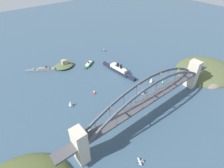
{
  "coord_description": "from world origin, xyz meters",
  "views": [
    {
      "loc": [
        -149.94,
        -105.73,
        189.91
      ],
      "look_at": [
        0.0,
        79.78,
        8.0
      ],
      "focal_mm": 28.48,
      "sensor_mm": 36.0,
      "label": 1
    }
  ],
  "objects_px": {
    "harbor_arch_bridge": "(149,100)",
    "harbor_ferry_steamer": "(89,64)",
    "small_boat_5": "(70,103)",
    "ocean_liner": "(119,70)",
    "small_boat_1": "(151,80)",
    "fort_island_mid_harbor": "(64,65)",
    "small_boat_2": "(162,83)",
    "small_boat_4": "(90,129)",
    "small_boat_6": "(94,92)",
    "small_boat_3": "(143,91)",
    "seaplane_taxiing_near_bridge": "(140,162)",
    "naval_cruiser": "(45,69)",
    "small_boat_0": "(104,50)"
  },
  "relations": [
    {
      "from": "seaplane_taxiing_near_bridge",
      "to": "small_boat_0",
      "type": "bearing_deg",
      "value": 61.39
    },
    {
      "from": "naval_cruiser",
      "to": "harbor_ferry_steamer",
      "type": "bearing_deg",
      "value": -25.06
    },
    {
      "from": "small_boat_2",
      "to": "small_boat_3",
      "type": "xyz_separation_m",
      "value": [
        -50.34,
        1.69,
        5.19
      ]
    },
    {
      "from": "harbor_arch_bridge",
      "to": "small_boat_6",
      "type": "xyz_separation_m",
      "value": [
        -31.18,
        87.57,
        -27.32
      ]
    },
    {
      "from": "naval_cruiser",
      "to": "fort_island_mid_harbor",
      "type": "relative_size",
      "value": 1.65
    },
    {
      "from": "naval_cruiser",
      "to": "small_boat_6",
      "type": "height_order",
      "value": "naval_cruiser"
    },
    {
      "from": "small_boat_1",
      "to": "small_boat_5",
      "type": "distance_m",
      "value": 144.66
    },
    {
      "from": "small_boat_0",
      "to": "small_boat_1",
      "type": "bearing_deg",
      "value": -93.44
    },
    {
      "from": "seaplane_taxiing_near_bridge",
      "to": "small_boat_4",
      "type": "height_order",
      "value": "small_boat_4"
    },
    {
      "from": "small_boat_1",
      "to": "small_boat_5",
      "type": "height_order",
      "value": "small_boat_1"
    },
    {
      "from": "seaplane_taxiing_near_bridge",
      "to": "small_boat_6",
      "type": "xyz_separation_m",
      "value": [
        29.37,
        131.95,
        -1.19
      ]
    },
    {
      "from": "harbor_arch_bridge",
      "to": "small_boat_1",
      "type": "distance_m",
      "value": 82.47
    },
    {
      "from": "fort_island_mid_harbor",
      "to": "small_boat_3",
      "type": "xyz_separation_m",
      "value": [
        60.15,
        -157.4,
        1.97
      ]
    },
    {
      "from": "small_boat_1",
      "to": "small_boat_6",
      "type": "bearing_deg",
      "value": 157.09
    },
    {
      "from": "seaplane_taxiing_near_bridge",
      "to": "small_boat_2",
      "type": "distance_m",
      "value": 159.78
    },
    {
      "from": "seaplane_taxiing_near_bridge",
      "to": "small_boat_1",
      "type": "distance_m",
      "value": 154.41
    },
    {
      "from": "seaplane_taxiing_near_bridge",
      "to": "small_boat_3",
      "type": "relative_size",
      "value": 0.71
    },
    {
      "from": "small_boat_4",
      "to": "small_boat_6",
      "type": "xyz_separation_m",
      "value": [
        48.65,
        60.47,
        -4.02
      ]
    },
    {
      "from": "fort_island_mid_harbor",
      "to": "small_boat_5",
      "type": "xyz_separation_m",
      "value": [
        -44.53,
        -108.66,
        1.27
      ]
    },
    {
      "from": "small_boat_0",
      "to": "small_boat_1",
      "type": "relative_size",
      "value": 0.97
    },
    {
      "from": "small_boat_5",
      "to": "naval_cruiser",
      "type": "bearing_deg",
      "value": 86.28
    },
    {
      "from": "harbor_ferry_steamer",
      "to": "small_boat_2",
      "type": "height_order",
      "value": "harbor_ferry_steamer"
    },
    {
      "from": "naval_cruiser",
      "to": "small_boat_6",
      "type": "bearing_deg",
      "value": -72.21
    },
    {
      "from": "small_boat_3",
      "to": "small_boat_2",
      "type": "bearing_deg",
      "value": -1.93
    },
    {
      "from": "harbor_arch_bridge",
      "to": "small_boat_5",
      "type": "distance_m",
      "value": 116.25
    },
    {
      "from": "naval_cruiser",
      "to": "small_boat_5",
      "type": "xyz_separation_m",
      "value": [
        -7.79,
        -119.72,
        2.16
      ]
    },
    {
      "from": "small_boat_5",
      "to": "harbor_ferry_steamer",
      "type": "bearing_deg",
      "value": 43.85
    },
    {
      "from": "ocean_liner",
      "to": "naval_cruiser",
      "type": "height_order",
      "value": "ocean_liner"
    },
    {
      "from": "harbor_ferry_steamer",
      "to": "seaplane_taxiing_near_bridge",
      "type": "relative_size",
      "value": 3.57
    },
    {
      "from": "naval_cruiser",
      "to": "small_boat_1",
      "type": "xyz_separation_m",
      "value": [
        132.06,
        -156.7,
        2.48
      ]
    },
    {
      "from": "harbor_ferry_steamer",
      "to": "small_boat_1",
      "type": "height_order",
      "value": "small_boat_1"
    },
    {
      "from": "ocean_liner",
      "to": "small_boat_1",
      "type": "bearing_deg",
      "value": -69.2
    },
    {
      "from": "harbor_arch_bridge",
      "to": "seaplane_taxiing_near_bridge",
      "type": "bearing_deg",
      "value": -143.76
    },
    {
      "from": "small_boat_0",
      "to": "small_boat_6",
      "type": "height_order",
      "value": "small_boat_0"
    },
    {
      "from": "harbor_ferry_steamer",
      "to": "small_boat_1",
      "type": "distance_m",
      "value": 131.37
    },
    {
      "from": "fort_island_mid_harbor",
      "to": "small_boat_5",
      "type": "distance_m",
      "value": 117.44
    },
    {
      "from": "small_boat_1",
      "to": "small_boat_5",
      "type": "xyz_separation_m",
      "value": [
        -139.86,
        36.98,
        -0.32
      ]
    },
    {
      "from": "harbor_arch_bridge",
      "to": "harbor_ferry_steamer",
      "type": "relative_size",
      "value": 8.64
    },
    {
      "from": "small_boat_3",
      "to": "small_boat_6",
      "type": "height_order",
      "value": "small_boat_3"
    },
    {
      "from": "ocean_liner",
      "to": "harbor_ferry_steamer",
      "type": "relative_size",
      "value": 2.61
    },
    {
      "from": "small_boat_5",
      "to": "ocean_liner",
      "type": "bearing_deg",
      "value": 12.02
    },
    {
      "from": "small_boat_2",
      "to": "small_boat_4",
      "type": "bearing_deg",
      "value": -177.46
    },
    {
      "from": "small_boat_4",
      "to": "small_boat_1",
      "type": "bearing_deg",
      "value": 8.13
    },
    {
      "from": "small_boat_1",
      "to": "fort_island_mid_harbor",
      "type": "bearing_deg",
      "value": 123.21
    },
    {
      "from": "ocean_liner",
      "to": "small_boat_3",
      "type": "relative_size",
      "value": 6.6
    },
    {
      "from": "ocean_liner",
      "to": "harbor_arch_bridge",
      "type": "bearing_deg",
      "value": -110.09
    },
    {
      "from": "harbor_ferry_steamer",
      "to": "small_boat_1",
      "type": "xyz_separation_m",
      "value": [
        53.48,
        -119.95,
        3.14
      ]
    },
    {
      "from": "harbor_ferry_steamer",
      "to": "fort_island_mid_harbor",
      "type": "xyz_separation_m",
      "value": [
        -41.85,
        25.69,
        1.54
      ]
    },
    {
      "from": "fort_island_mid_harbor",
      "to": "naval_cruiser",
      "type": "bearing_deg",
      "value": 163.24
    },
    {
      "from": "naval_cruiser",
      "to": "fort_island_mid_harbor",
      "type": "height_order",
      "value": "naval_cruiser"
    }
  ]
}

